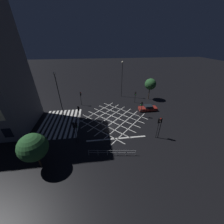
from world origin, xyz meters
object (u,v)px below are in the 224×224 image
object	(u,v)px
traffic_light_sw_cross	(81,96)
traffic_light_median_south	(79,111)
street_tree_near	(33,147)
traffic_light_median_north	(142,106)
traffic_light_nw_main	(135,95)
street_lamp_east	(58,91)
traffic_light_se_main	(74,129)
waiting_car	(148,108)
traffic_light_ne_cross	(160,124)
street_lamp_west	(122,73)
traffic_light_ne_main	(158,124)
traffic_light_se_cross	(77,129)
street_tree_far	(150,84)

from	to	relation	value
traffic_light_sw_cross	traffic_light_median_south	size ratio (longest dim) A/B	0.98
street_tree_near	traffic_light_median_north	bearing A→B (deg)	120.91
traffic_light_nw_main	traffic_light_median_south	bearing A→B (deg)	-61.17
traffic_light_median_south	street_lamp_east	size ratio (longest dim) A/B	0.38
traffic_light_se_main	waiting_car	bearing A→B (deg)	-60.55
traffic_light_sw_cross	street_tree_near	bearing A→B (deg)	-102.79
waiting_car	street_lamp_east	bearing A→B (deg)	3.17
traffic_light_ne_cross	street_lamp_east	xyz separation A→B (m)	(-8.67, -17.82, 3.42)
traffic_light_median_north	street_lamp_west	size ratio (longest dim) A/B	0.37
traffic_light_se_main	street_lamp_west	size ratio (longest dim) A/B	0.40
traffic_light_ne_main	traffic_light_median_north	bearing A→B (deg)	4.26
traffic_light_nw_main	traffic_light_se_cross	xyz separation A→B (m)	(13.83, -13.75, 0.64)
traffic_light_sw_cross	street_lamp_east	distance (m)	7.92
street_lamp_east	traffic_light_median_north	bearing A→B (deg)	85.13
traffic_light_se_main	traffic_light_ne_main	xyz separation A→B (m)	(0.47, 13.93, -0.03)
waiting_car	traffic_light_median_north	bearing A→B (deg)	43.22
traffic_light_median_south	street_tree_far	distance (m)	21.18
traffic_light_median_north	traffic_light_se_cross	size ratio (longest dim) A/B	0.92
traffic_light_nw_main	street_lamp_east	xyz separation A→B (m)	(5.73, -17.79, 4.18)
traffic_light_nw_main	waiting_car	size ratio (longest dim) A/B	0.73
street_lamp_west	street_tree_near	world-z (taller)	street_lamp_west
waiting_car	street_tree_near	bearing A→B (deg)	32.78
traffic_light_nw_main	street_lamp_east	distance (m)	19.15
street_tree_near	traffic_light_se_cross	bearing A→B (deg)	129.81
street_tree_far	traffic_light_median_north	bearing A→B (deg)	-30.75
street_lamp_west	traffic_light_ne_main	bearing A→B (deg)	7.89
street_tree_near	traffic_light_median_south	bearing A→B (deg)	156.12
traffic_light_se_main	street_tree_near	bearing A→B (deg)	133.04
traffic_light_nw_main	waiting_car	xyz separation A→B (m)	(4.63, 1.95, -1.66)
traffic_light_nw_main	traffic_light_ne_main	xyz separation A→B (m)	(14.20, -0.23, 0.59)
traffic_light_median_south	traffic_light_nw_main	bearing A→B (deg)	28.83
traffic_light_nw_main	street_tree_far	distance (m)	5.49
traffic_light_sw_cross	traffic_light_nw_main	bearing A→B (deg)	-1.35
street_lamp_east	traffic_light_se_main	bearing A→B (deg)	24.38
traffic_light_ne_main	street_lamp_east	bearing A→B (deg)	64.22
traffic_light_median_south	street_lamp_west	xyz separation A→B (m)	(-12.58, 11.23, 4.30)
traffic_light_se_main	traffic_light_nw_main	world-z (taller)	traffic_light_se_main
traffic_light_sw_cross	street_tree_near	world-z (taller)	street_tree_near
traffic_light_se_main	street_lamp_east	bearing A→B (deg)	24.38
traffic_light_sw_cross	street_lamp_west	bearing A→B (deg)	21.17
traffic_light_ne_cross	traffic_light_median_south	bearing A→B (deg)	-25.16
traffic_light_sw_cross	street_lamp_west	xyz separation A→B (m)	(-4.48, 11.56, 4.35)
traffic_light_median_north	street_lamp_east	xyz separation A→B (m)	(-1.45, -17.03, 3.76)
traffic_light_nw_main	street_lamp_west	world-z (taller)	street_lamp_west
traffic_light_sw_cross	traffic_light_se_cross	distance (m)	14.19
traffic_light_ne_main	traffic_light_sw_cross	bearing A→B (deg)	44.31
traffic_light_nw_main	traffic_light_ne_main	bearing A→B (deg)	-0.94
traffic_light_median_south	street_tree_near	world-z (taller)	street_tree_near
traffic_light_se_main	street_tree_far	xyz separation A→B (m)	(-15.66, 18.82, 1.54)
traffic_light_ne_cross	traffic_light_se_cross	size ratio (longest dim) A/B	1.04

